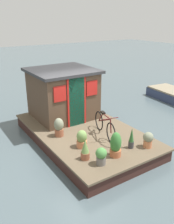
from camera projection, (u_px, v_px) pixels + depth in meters
ground_plane at (84, 141)px, 8.45m from camera, size 60.00×60.00×0.00m
houseboat_deck at (84, 135)px, 8.37m from camera, size 5.11×3.02×0.43m
houseboat_cabin at (63, 93)px, 9.08m from camera, size 2.19×2.29×1.81m
bicycle at (105, 125)px, 7.71m from camera, size 1.59×0.56×0.78m
potted_plant_fern at (148, 139)px, 7.08m from camera, size 0.30×0.30×0.47m
potted_plant_ivy at (101, 156)px, 6.25m from camera, size 0.29×0.29×0.47m
potted_plant_basil at (82, 139)px, 7.09m from camera, size 0.31×0.31×0.53m
potted_plant_succulent at (59, 127)px, 7.74m from camera, size 0.31×0.31×0.61m
potted_plant_mint at (131, 139)px, 7.02m from camera, size 0.16×0.16×0.63m
potted_plant_lavender at (116, 145)px, 6.60m from camera, size 0.32×0.32×0.71m
potted_plant_rosemary at (85, 150)px, 6.47m from camera, size 0.24×0.24×0.58m
dinghy_boat at (173, 95)px, 12.59m from camera, size 2.67×1.65×0.51m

